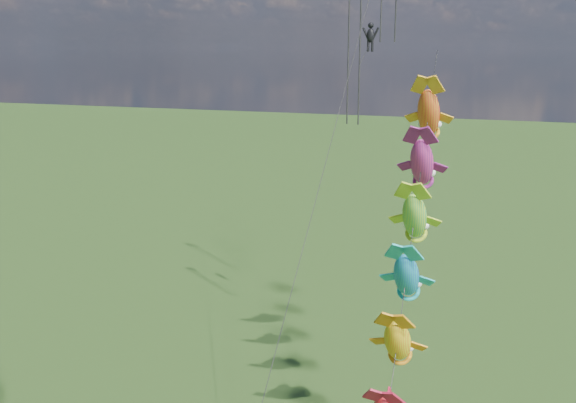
% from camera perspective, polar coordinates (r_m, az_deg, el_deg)
% --- Properties ---
extents(fish_windsock_rig, '(1.33, 15.96, 17.03)m').
position_cam_1_polar(fish_windsock_rig, '(25.56, 10.84, -3.88)').
color(fish_windsock_rig, brown).
rests_on(fish_windsock_rig, ground).
extents(parafoil_rig, '(2.73, 17.49, 26.57)m').
position_cam_1_polar(parafoil_rig, '(33.75, 7.26, 16.45)').
color(parafoil_rig, brown).
rests_on(parafoil_rig, ground).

